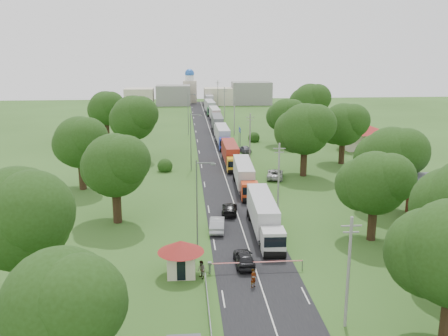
{
  "coord_description": "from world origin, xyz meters",
  "views": [
    {
      "loc": [
        -6.76,
        -68.76,
        21.39
      ],
      "look_at": [
        -0.68,
        4.41,
        3.0
      ],
      "focal_mm": 40.0,
      "sensor_mm": 36.0,
      "label": 1
    }
  ],
  "objects": [
    {
      "name": "ground",
      "position": [
        0.0,
        0.0,
        0.0
      ],
      "size": [
        260.0,
        260.0,
        0.0
      ],
      "primitive_type": "plane",
      "color": "#2C501A",
      "rests_on": "ground"
    },
    {
      "name": "road",
      "position": [
        0.0,
        20.0,
        0.0
      ],
      "size": [
        8.0,
        200.0,
        0.04
      ],
      "primitive_type": "cube",
      "color": "black",
      "rests_on": "ground"
    },
    {
      "name": "boom_barrier",
      "position": [
        -1.36,
        -25.0,
        0.89
      ],
      "size": [
        9.22,
        0.35,
        1.18
      ],
      "color": "slate",
      "rests_on": "ground"
    },
    {
      "name": "guard_booth",
      "position": [
        -7.2,
        -25.0,
        2.16
      ],
      "size": [
        4.4,
        4.4,
        3.45
      ],
      "color": "beige",
      "rests_on": "ground"
    },
    {
      "name": "guard_rail",
      "position": [
        -5.0,
        -35.0,
        0.0
      ],
      "size": [
        0.1,
        17.0,
        1.7
      ],
      "primitive_type": null,
      "color": "slate",
      "rests_on": "ground"
    },
    {
      "name": "info_sign",
      "position": [
        5.2,
        35.0,
        3.0
      ],
      "size": [
        0.12,
        3.1,
        4.1
      ],
      "color": "slate",
      "rests_on": "ground"
    },
    {
      "name": "pole_0",
      "position": [
        5.5,
        -35.0,
        4.68
      ],
      "size": [
        1.6,
        0.24,
        9.0
      ],
      "color": "gray",
      "rests_on": "ground"
    },
    {
      "name": "pole_1",
      "position": [
        5.5,
        -7.0,
        4.68
      ],
      "size": [
        1.6,
        0.24,
        9.0
      ],
      "color": "gray",
      "rests_on": "ground"
    },
    {
      "name": "pole_2",
      "position": [
        5.5,
        21.0,
        4.68
      ],
      "size": [
        1.6,
        0.24,
        9.0
      ],
      "color": "gray",
      "rests_on": "ground"
    },
    {
      "name": "pole_3",
      "position": [
        5.5,
        49.0,
        4.68
      ],
      "size": [
        1.6,
        0.24,
        9.0
      ],
      "color": "gray",
      "rests_on": "ground"
    },
    {
      "name": "pole_4",
      "position": [
        5.5,
        77.0,
        4.68
      ],
      "size": [
        1.6,
        0.24,
        9.0
      ],
      "color": "gray",
      "rests_on": "ground"
    },
    {
      "name": "pole_5",
      "position": [
        5.5,
        105.0,
        4.68
      ],
      "size": [
        1.6,
        0.24,
        9.0
      ],
      "color": "gray",
      "rests_on": "ground"
    },
    {
      "name": "lamp_0",
      "position": [
        -5.35,
        -20.0,
        5.55
      ],
      "size": [
        2.03,
        0.22,
        10.0
      ],
      "color": "slate",
      "rests_on": "ground"
    },
    {
      "name": "lamp_1",
      "position": [
        -5.35,
        15.0,
        5.55
      ],
      "size": [
        2.03,
        0.22,
        10.0
      ],
      "color": "slate",
      "rests_on": "ground"
    },
    {
      "name": "lamp_2",
      "position": [
        -5.35,
        50.0,
        5.55
      ],
      "size": [
        2.03,
        0.22,
        10.0
      ],
      "color": "slate",
      "rests_on": "ground"
    },
    {
      "name": "tree_2",
      "position": [
        13.99,
        -17.86,
        6.6
      ],
      "size": [
        8.0,
        8.0,
        10.1
      ],
      "color": "#382616",
      "rests_on": "ground"
    },
    {
      "name": "tree_3",
      "position": [
        19.99,
        -7.84,
        7.22
      ],
      "size": [
        8.8,
        8.8,
        11.07
      ],
      "color": "#382616",
      "rests_on": "ground"
    },
    {
      "name": "tree_4",
      "position": [
        12.99,
        10.17,
        7.85
      ],
      "size": [
        9.6,
        9.6,
        12.05
      ],
      "color": "#382616",
      "rests_on": "ground"
    },
    {
      "name": "tree_5",
      "position": [
        21.99,
        18.16,
        7.22
      ],
      "size": [
        8.8,
        8.8,
        11.07
      ],
      "color": "#382616",
      "rests_on": "ground"
    },
    {
      "name": "tree_6",
      "position": [
        14.99,
        35.14,
        6.6
      ],
      "size": [
        8.0,
        8.0,
        10.1
      ],
      "color": "#382616",
      "rests_on": "ground"
    },
    {
      "name": "tree_7",
      "position": [
        23.99,
        50.17,
        7.85
      ],
      "size": [
        9.6,
        9.6,
        12.05
      ],
      "color": "#382616",
      "rests_on": "ground"
    },
    {
      "name": "tree_8",
      "position": [
        -14.01,
        -41.86,
        6.6
      ],
      "size": [
        8.0,
        8.0,
        10.1
      ],
      "color": "#382616",
      "rests_on": "ground"
    },
    {
      "name": "tree_9",
      "position": [
        -20.01,
        -29.83,
        7.85
      ],
      "size": [
        9.6,
        9.6,
        12.05
      ],
      "color": "#382616",
      "rests_on": "ground"
    },
    {
      "name": "tree_10",
      "position": [
        -15.01,
        -9.84,
        7.22
      ],
      "size": [
        8.8,
        8.8,
        11.07
      ],
      "color": "#382616",
      "rests_on": "ground"
    },
    {
      "name": "tree_11",
      "position": [
        -22.01,
        5.16,
        7.22
      ],
      "size": [
        8.8,
        8.8,
        11.07
      ],
      "color": "#382616",
      "rests_on": "ground"
    },
    {
      "name": "tree_12",
      "position": [
        -16.01,
        25.17,
        7.85
      ],
      "size": [
        9.6,
        9.6,
        12.05
      ],
      "color": "#382616",
      "rests_on": "ground"
    },
    {
      "name": "tree_13",
      "position": [
        -24.01,
        45.16,
        7.22
      ],
      "size": [
        8.8,
        8.8,
        11.07
      ],
      "color": "#382616",
      "rests_on": "ground"
    },
    {
      "name": "house_brick",
      "position": [
        26.0,
        -12.0,
        2.65
      ],
      "size": [
        8.6,
        6.6,
        5.2
      ],
      "color": "maroon",
      "rests_on": "ground"
    },
    {
      "name": "house_cream",
      "position": [
        30.0,
        30.0,
        3.64
      ],
      "size": [
        10.08,
        10.08,
        5.8
      ],
      "color": "beige",
      "rests_on": "ground"
    },
    {
      "name": "distant_town",
      "position": [
        0.68,
        110.0,
        3.49
      ],
      "size": [
        52.0,
        8.0,
        8.0
      ],
      "color": "gray",
      "rests_on": "ground"
    },
    {
      "name": "church",
      "position": [
        -4.0,
        118.0,
        5.39
      ],
      "size": [
        5.0,
        5.0,
        12.3
      ],
      "color": "beige",
      "rests_on": "ground"
    },
    {
      "name": "truck_0",
      "position": [
        2.29,
        -14.97,
        2.13
      ],
      "size": [
        2.85,
        14.54,
        4.02
      ],
      "color": "silver",
      "rests_on": "ground"
    },
    {
      "name": "truck_1",
      "position": [
        2.26,
        3.04,
        2.07
      ],
      "size": [
        2.84,
        14.12,
        3.91
      ],
      "color": "red",
      "rests_on": "ground"
    },
    {
      "name": "truck_2",
      "position": [
        1.68,
        18.63,
        2.02
      ],
      "size": [
        2.37,
        13.71,
        3.8
      ],
      "color": "gold",
      "rests_on": "ground"
    },
    {
      "name": "truck_3",
      "position": [
        1.68,
        36.48,
        2.09
      ],
      "size": [
        2.51,
        14.22,
        3.94
      ],
      "color": "#1B2CA4",
      "rests_on": "ground"
    },
    {
      "name": "truck_4",
      "position": [
        1.77,
        53.19,
        2.1
      ],
      "size": [
        2.55,
        14.26,
        3.95
      ],
      "color": "silver",
      "rests_on": "ground"
    },
    {
      "name": "truck_5",
      "position": [
        2.21,
        70.09,
        1.99
      ],
      "size": [
        2.67,
        13.58,
        3.76
      ],
      "color": "#B81C35",
      "rests_on": "ground"
    },
    {
      "name": "truck_6",
      "position": [
        1.76,
        86.35,
        2.1
      ],
      "size": [
        3.03,
        14.33,
        3.96
      ],
      "color": "#266734",
      "rests_on": "ground"
    },
    {
      "name": "truck_7",
      "position": [
        2.32,
        104.9,
        2.17
      ],
      "size": [
        2.84,
        14.8,
        4.1
      ],
      "color": "silver",
      "rests_on": "ground"
    },
    {
      "name": "car_lane_front",
      "position": [
        -1.0,
        -23.5,
        0.78
      ],
      "size": [
        1.92,
        4.59,
        1.55
      ],
      "primitive_type": "imported",
      "rotation": [
        0.0,
        0.0,
        3.16
      ],
      "color": "black",
      "rests_on": "ground"
    },
    {
      "name": "car_lane_mid",
      "position": [
        -3.0,
        -13.77,
        0.8
      ],
      "size": [
        2.14,
        4.98,
        1.59
      ],
      "primitive_type": "imported",
      "rotation": [
        0.0,
        0.0,
        3.05
      ],
      "color": "#A0A3A8",
      "rests_on": "ground"
    },
    {
      "name": "car_lane_rear",
      "position": [
        -1.0,
        -7.97,
        0.69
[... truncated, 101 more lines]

